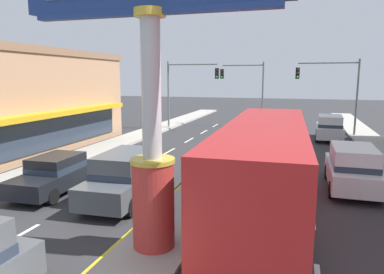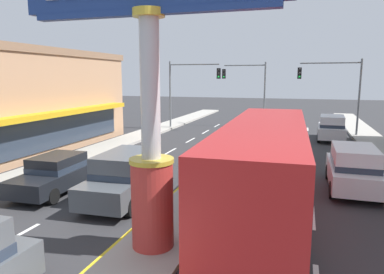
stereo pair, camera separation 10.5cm
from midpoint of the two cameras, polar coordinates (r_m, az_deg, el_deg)
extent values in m
cube|color=#A39E93|center=(21.97, 6.71, -2.83)|extent=(2.02, 52.00, 0.14)
cube|color=#ADA89E|center=(23.34, -15.94, -2.36)|extent=(2.31, 60.00, 0.18)
cube|color=silver|center=(12.27, -27.03, -14.35)|extent=(0.14, 2.20, 0.01)
cube|color=silver|center=(15.48, -15.62, -8.70)|extent=(0.14, 2.20, 0.01)
cube|color=silver|center=(19.17, -8.55, -4.91)|extent=(0.14, 2.20, 0.01)
cube|color=silver|center=(23.11, -3.87, -2.33)|extent=(0.14, 2.20, 0.01)
cube|color=silver|center=(27.20, -0.59, -0.51)|extent=(0.14, 2.20, 0.01)
cube|color=silver|center=(31.36, 1.83, 0.84)|extent=(0.14, 2.20, 0.01)
cube|color=silver|center=(35.59, 3.68, 1.86)|extent=(0.14, 2.20, 0.01)
cube|color=silver|center=(13.23, 18.59, -12.03)|extent=(0.14, 2.20, 0.01)
cube|color=silver|center=(17.41, 18.23, -6.79)|extent=(0.14, 2.20, 0.01)
cube|color=silver|center=(21.67, 18.01, -3.59)|extent=(0.14, 2.20, 0.01)
cube|color=silver|center=(25.98, 17.87, -1.45)|extent=(0.14, 2.20, 0.01)
cube|color=silver|center=(30.32, 17.76, 0.08)|extent=(0.14, 2.20, 0.01)
cube|color=silver|center=(34.67, 17.69, 1.22)|extent=(0.14, 2.20, 0.01)
cube|color=yellow|center=(22.22, 3.68, -2.82)|extent=(0.12, 52.00, 0.01)
cube|color=yellow|center=(21.81, 9.79, -3.17)|extent=(0.12, 52.00, 0.01)
cylinder|color=#B7332D|center=(9.93, -6.52, -10.77)|extent=(1.14, 1.14, 2.37)
cylinder|color=gold|center=(9.57, -6.66, -3.76)|extent=(1.20, 1.20, 0.12)
cylinder|color=#B7B7BC|center=(9.31, -6.89, 7.76)|extent=(0.51, 0.51, 3.94)
cylinder|color=gold|center=(9.45, -7.13, 19.19)|extent=(0.82, 0.82, 0.20)
cube|color=navy|center=(9.45, -7.13, 19.31)|extent=(6.53, 0.29, 0.16)
cube|color=gold|center=(22.35, -21.74, 3.40)|extent=(0.90, 15.75, 0.30)
cube|color=#283342|center=(22.74, -22.37, 0.59)|extent=(0.08, 15.19, 2.00)
cylinder|color=slate|center=(33.17, -3.89, 6.67)|extent=(0.16, 0.16, 6.20)
cylinder|color=slate|center=(32.40, -0.05, 11.58)|extent=(4.62, 0.12, 0.12)
cube|color=black|center=(31.63, 3.94, 10.14)|extent=(0.32, 0.24, 0.92)
sphere|color=black|center=(31.50, 3.88, 10.69)|extent=(0.17, 0.17, 0.17)
sphere|color=black|center=(31.49, 3.88, 10.14)|extent=(0.17, 0.17, 0.17)
sphere|color=#19D83F|center=(31.49, 3.87, 9.60)|extent=(0.17, 0.17, 0.17)
cylinder|color=slate|center=(31.25, 24.86, 5.64)|extent=(0.16, 0.16, 6.20)
cylinder|color=slate|center=(30.99, 20.92, 11.06)|extent=(4.62, 0.12, 0.12)
cube|color=black|center=(30.76, 16.50, 9.79)|extent=(0.32, 0.24, 0.92)
sphere|color=black|center=(30.62, 16.52, 10.36)|extent=(0.17, 0.17, 0.17)
sphere|color=black|center=(30.62, 16.49, 9.80)|extent=(0.17, 0.17, 0.17)
sphere|color=#19D83F|center=(30.61, 16.47, 9.23)|extent=(0.17, 0.17, 0.17)
cylinder|color=slate|center=(34.87, 11.19, 6.66)|extent=(0.16, 0.16, 6.20)
cylinder|color=slate|center=(35.10, 8.06, 11.33)|extent=(3.96, 0.12, 0.12)
cube|color=black|center=(35.29, 4.76, 10.07)|extent=(0.32, 0.24, 0.92)
sphere|color=black|center=(35.16, 4.72, 10.56)|extent=(0.17, 0.17, 0.17)
sphere|color=black|center=(35.15, 4.71, 10.07)|extent=(0.17, 0.17, 0.17)
sphere|color=#19D83F|center=(35.15, 4.70, 9.58)|extent=(0.17, 0.17, 0.17)
cube|color=#4C5156|center=(14.11, -11.01, -7.35)|extent=(2.11, 4.68, 0.80)
cube|color=#4C5156|center=(14.06, -10.79, -4.02)|extent=(1.80, 2.93, 0.80)
cube|color=#283342|center=(14.13, -10.76, -5.13)|extent=(1.84, 2.96, 0.24)
cylinder|color=black|center=(12.64, -10.09, -11.06)|extent=(0.25, 0.69, 0.68)
cylinder|color=black|center=(13.43, -17.02, -10.10)|extent=(0.25, 0.69, 0.68)
cylinder|color=black|center=(15.14, -5.63, -7.46)|extent=(0.25, 0.69, 0.68)
cylinder|color=black|center=(15.80, -11.65, -6.89)|extent=(0.25, 0.69, 0.68)
cube|color=white|center=(16.70, 24.08, -5.36)|extent=(1.93, 4.61, 0.80)
cube|color=white|center=(16.35, 24.35, -2.81)|extent=(1.69, 2.86, 0.80)
cube|color=#283342|center=(16.40, 24.28, -3.77)|extent=(1.73, 2.89, 0.24)
cylinder|color=black|center=(18.08, 20.74, -5.22)|extent=(0.22, 0.68, 0.68)
cylinder|color=black|center=(18.28, 26.23, -5.44)|extent=(0.22, 0.68, 0.68)
cylinder|color=black|center=(15.34, 21.33, -7.87)|extent=(0.22, 0.68, 0.68)
cylinder|color=black|center=(15.58, 27.81, -8.07)|extent=(0.22, 0.68, 0.68)
cube|color=silver|center=(29.21, 21.09, 0.93)|extent=(2.10, 4.68, 0.80)
cube|color=silver|center=(28.92, 21.19, 2.44)|extent=(1.80, 2.92, 0.80)
cube|color=#283342|center=(28.96, 21.16, 1.89)|extent=(1.84, 2.95, 0.24)
cylinder|color=black|center=(30.65, 19.36, 0.73)|extent=(0.25, 0.69, 0.68)
cylinder|color=black|center=(30.71, 22.62, 0.55)|extent=(0.25, 0.69, 0.68)
cylinder|color=black|center=(27.84, 19.32, -0.12)|extent=(0.25, 0.69, 0.68)
cylinder|color=black|center=(27.89, 22.91, -0.32)|extent=(0.25, 0.69, 0.68)
cube|color=#B21E1E|center=(12.32, 11.38, -4.49)|extent=(2.81, 11.26, 2.90)
cube|color=#283342|center=(12.25, 11.43, -3.13)|extent=(2.82, 11.04, 0.90)
cube|color=#283342|center=(17.72, 12.70, 0.56)|extent=(2.30, 0.14, 1.40)
cube|color=black|center=(17.59, 12.82, 3.78)|extent=(1.75, 0.13, 0.30)
cylinder|color=black|center=(16.10, 8.02, -5.95)|extent=(0.31, 0.97, 0.96)
cylinder|color=black|center=(16.00, 16.26, -6.36)|extent=(0.31, 0.97, 0.96)
cylinder|color=black|center=(10.17, 3.18, -15.36)|extent=(0.31, 0.97, 0.96)
cylinder|color=black|center=(10.00, 16.73, -16.23)|extent=(0.31, 0.97, 0.96)
cube|color=black|center=(16.01, -21.31, -6.17)|extent=(1.92, 4.36, 0.66)
cube|color=black|center=(16.00, -21.09, -3.84)|extent=(1.63, 2.21, 0.60)
cube|color=#283342|center=(16.04, -21.05, -4.47)|extent=(1.67, 2.23, 0.24)
cylinder|color=black|center=(14.61, -21.72, -8.88)|extent=(0.24, 0.63, 0.62)
cylinder|color=black|center=(15.60, -26.57, -8.06)|extent=(0.24, 0.63, 0.62)
cylinder|color=black|center=(16.72, -16.30, -6.27)|extent=(0.24, 0.63, 0.62)
cylinder|color=black|center=(17.59, -20.85, -5.74)|extent=(0.24, 0.63, 0.62)
camera|label=1|loc=(0.05, -90.23, -0.04)|focal=33.23mm
camera|label=2|loc=(0.05, 89.77, 0.04)|focal=33.23mm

